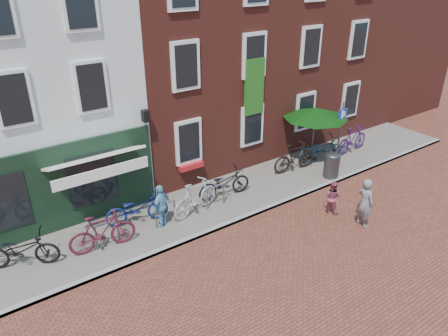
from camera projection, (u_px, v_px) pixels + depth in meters
ground at (223, 229)px, 14.13m from camera, size 80.00×80.00×0.00m
sidewalk at (222, 200)px, 15.72m from camera, size 24.00×3.00×0.10m
building_brick_mid at (167, 39)px, 18.07m from camera, size 6.00×8.00×10.00m
building_brick_right at (274, 27)px, 21.16m from camera, size 6.00×8.00×10.00m
filler_right at (358, 27)px, 24.73m from camera, size 7.00×8.00×9.00m
litter_bin at (332, 163)px, 17.03m from camera, size 0.62×0.62×1.14m
parking_sign at (341, 125)px, 17.72m from camera, size 0.50×0.07×2.71m
parasol at (316, 111)px, 17.69m from camera, size 2.72×2.72×2.51m
woman at (365, 203)px, 13.95m from camera, size 0.48×0.68×1.74m
boy at (332, 197)px, 14.79m from camera, size 0.65×0.72×1.22m
cafe_person at (161, 206)px, 13.79m from camera, size 0.96×0.77×1.52m
bicycle_0 at (21, 250)px, 12.04m from camera, size 2.20×1.54×1.10m
bicycle_1 at (102, 232)px, 12.74m from camera, size 2.08×0.80×1.22m
bicycle_2 at (137, 208)px, 14.05m from camera, size 2.20×1.21×1.10m
bicycle_3 at (195, 197)px, 14.59m from camera, size 2.11×1.04×1.22m
bicycle_4 at (224, 183)px, 15.62m from camera, size 2.16×0.96×1.10m
bicycle_5 at (294, 157)px, 17.52m from camera, size 2.08×0.78×1.22m
bicycle_6 at (321, 149)px, 18.43m from camera, size 2.21×1.31×1.10m
bicycle_7 at (352, 139)px, 19.24m from camera, size 2.06×0.70×1.22m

